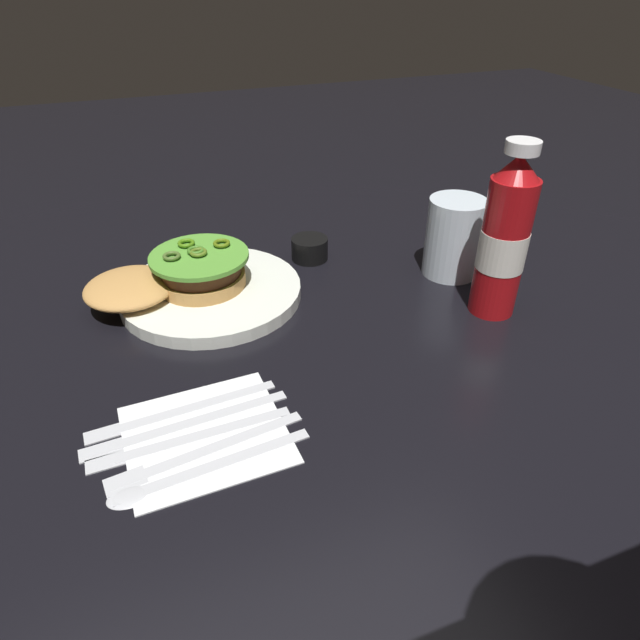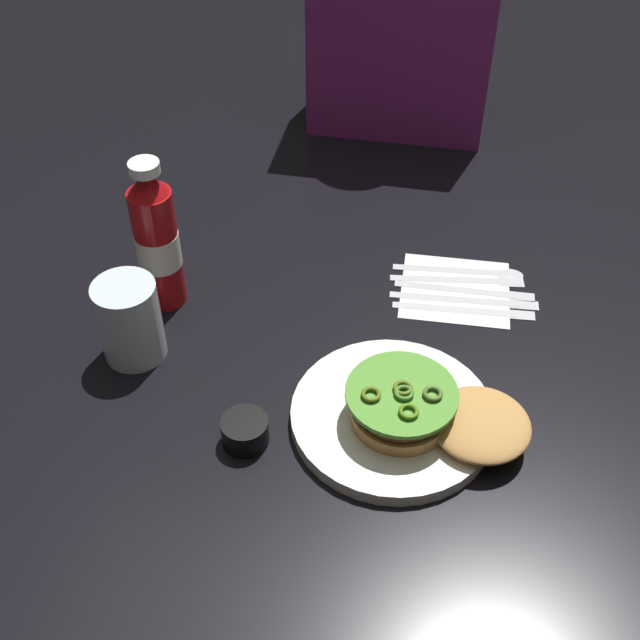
{
  "view_description": "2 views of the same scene",
  "coord_description": "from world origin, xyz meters",
  "px_view_note": "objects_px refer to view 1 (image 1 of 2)",
  "views": [
    {
      "loc": [
        0.23,
        0.53,
        0.39
      ],
      "look_at": [
        0.05,
        0.04,
        0.04
      ],
      "focal_mm": 30.65,
      "sensor_mm": 36.0,
      "label": 1
    },
    {
      "loc": [
        0.18,
        -0.76,
        0.76
      ],
      "look_at": [
        0.03,
        -0.01,
        0.05
      ],
      "focal_mm": 45.54,
      "sensor_mm": 36.0,
      "label": 2
    }
  ],
  "objects_px": {
    "napkin": "(205,434)",
    "butter_knife": "(179,439)",
    "burger_sandwich": "(175,276)",
    "spoon_utensil": "(184,474)",
    "ketchup_bottle": "(504,240)",
    "condiment_cup": "(310,249)",
    "fork_utensil": "(191,454)",
    "water_glass": "(454,237)",
    "steak_knife": "(171,411)",
    "dinner_plate": "(211,292)",
    "table_knife": "(174,425)"
  },
  "relations": [
    {
      "from": "burger_sandwich",
      "to": "water_glass",
      "type": "distance_m",
      "value": 0.39
    },
    {
      "from": "condiment_cup",
      "to": "table_knife",
      "type": "xyz_separation_m",
      "value": [
        0.25,
        0.3,
        -0.01
      ]
    },
    {
      "from": "water_glass",
      "to": "table_knife",
      "type": "height_order",
      "value": "water_glass"
    },
    {
      "from": "burger_sandwich",
      "to": "water_glass",
      "type": "height_order",
      "value": "water_glass"
    },
    {
      "from": "burger_sandwich",
      "to": "spoon_utensil",
      "type": "relative_size",
      "value": 1.15
    },
    {
      "from": "napkin",
      "to": "table_knife",
      "type": "xyz_separation_m",
      "value": [
        0.03,
        -0.02,
        0.0
      ]
    },
    {
      "from": "napkin",
      "to": "steak_knife",
      "type": "bearing_deg",
      "value": -56.86
    },
    {
      "from": "dinner_plate",
      "to": "spoon_utensil",
      "type": "height_order",
      "value": "dinner_plate"
    },
    {
      "from": "fork_utensil",
      "to": "napkin",
      "type": "bearing_deg",
      "value": -127.16
    },
    {
      "from": "ketchup_bottle",
      "to": "napkin",
      "type": "height_order",
      "value": "ketchup_bottle"
    },
    {
      "from": "spoon_utensil",
      "to": "water_glass",
      "type": "bearing_deg",
      "value": -150.09
    },
    {
      "from": "ketchup_bottle",
      "to": "fork_utensil",
      "type": "height_order",
      "value": "ketchup_bottle"
    },
    {
      "from": "ketchup_bottle",
      "to": "steak_knife",
      "type": "bearing_deg",
      "value": 7.03
    },
    {
      "from": "ketchup_bottle",
      "to": "napkin",
      "type": "xyz_separation_m",
      "value": [
        0.4,
        0.09,
        -0.1
      ]
    },
    {
      "from": "fork_utensil",
      "to": "spoon_utensil",
      "type": "xyz_separation_m",
      "value": [
        0.01,
        0.02,
        -0.0
      ]
    },
    {
      "from": "condiment_cup",
      "to": "ketchup_bottle",
      "type": "bearing_deg",
      "value": 127.78
    },
    {
      "from": "butter_knife",
      "to": "water_glass",
      "type": "bearing_deg",
      "value": -154.64
    },
    {
      "from": "table_knife",
      "to": "spoon_utensil",
      "type": "relative_size",
      "value": 1.1
    },
    {
      "from": "steak_knife",
      "to": "burger_sandwich",
      "type": "bearing_deg",
      "value": -100.59
    },
    {
      "from": "burger_sandwich",
      "to": "table_knife",
      "type": "relative_size",
      "value": 1.05
    },
    {
      "from": "spoon_utensil",
      "to": "dinner_plate",
      "type": "bearing_deg",
      "value": -106.05
    },
    {
      "from": "fork_utensil",
      "to": "spoon_utensil",
      "type": "height_order",
      "value": "same"
    },
    {
      "from": "napkin",
      "to": "ketchup_bottle",
      "type": "bearing_deg",
      "value": -166.8
    },
    {
      "from": "dinner_plate",
      "to": "burger_sandwich",
      "type": "height_order",
      "value": "burger_sandwich"
    },
    {
      "from": "condiment_cup",
      "to": "steak_knife",
      "type": "height_order",
      "value": "condiment_cup"
    },
    {
      "from": "burger_sandwich",
      "to": "butter_knife",
      "type": "height_order",
      "value": "burger_sandwich"
    },
    {
      "from": "condiment_cup",
      "to": "spoon_utensil",
      "type": "relative_size",
      "value": 0.3
    },
    {
      "from": "dinner_plate",
      "to": "napkin",
      "type": "distance_m",
      "value": 0.26
    },
    {
      "from": "butter_knife",
      "to": "spoon_utensil",
      "type": "bearing_deg",
      "value": 87.06
    },
    {
      "from": "ketchup_bottle",
      "to": "water_glass",
      "type": "xyz_separation_m",
      "value": [
        -0.0,
        -0.11,
        -0.04
      ]
    },
    {
      "from": "dinner_plate",
      "to": "napkin",
      "type": "xyz_separation_m",
      "value": [
        0.06,
        0.25,
        -0.01
      ]
    },
    {
      "from": "ketchup_bottle",
      "to": "condiment_cup",
      "type": "distance_m",
      "value": 0.29
    },
    {
      "from": "burger_sandwich",
      "to": "ketchup_bottle",
      "type": "relative_size",
      "value": 0.98
    },
    {
      "from": "napkin",
      "to": "butter_knife",
      "type": "distance_m",
      "value": 0.03
    },
    {
      "from": "water_glass",
      "to": "table_knife",
      "type": "bearing_deg",
      "value": 23.04
    },
    {
      "from": "napkin",
      "to": "spoon_utensil",
      "type": "xyz_separation_m",
      "value": [
        0.03,
        0.05,
        0.0
      ]
    },
    {
      "from": "burger_sandwich",
      "to": "spoon_utensil",
      "type": "distance_m",
      "value": 0.31
    },
    {
      "from": "spoon_utensil",
      "to": "condiment_cup",
      "type": "bearing_deg",
      "value": -124.82
    },
    {
      "from": "burger_sandwich",
      "to": "water_glass",
      "type": "relative_size",
      "value": 1.93
    },
    {
      "from": "condiment_cup",
      "to": "spoon_utensil",
      "type": "bearing_deg",
      "value": 55.18
    },
    {
      "from": "ketchup_bottle",
      "to": "table_knife",
      "type": "distance_m",
      "value": 0.44
    },
    {
      "from": "condiment_cup",
      "to": "butter_knife",
      "type": "bearing_deg",
      "value": 51.83
    },
    {
      "from": "spoon_utensil",
      "to": "napkin",
      "type": "bearing_deg",
      "value": -121.46
    },
    {
      "from": "steak_knife",
      "to": "ketchup_bottle",
      "type": "bearing_deg",
      "value": -172.97
    },
    {
      "from": "dinner_plate",
      "to": "napkin",
      "type": "bearing_deg",
      "value": 77.04
    },
    {
      "from": "ketchup_bottle",
      "to": "spoon_utensil",
      "type": "bearing_deg",
      "value": 18.05
    },
    {
      "from": "condiment_cup",
      "to": "fork_utensil",
      "type": "distance_m",
      "value": 0.42
    },
    {
      "from": "napkin",
      "to": "condiment_cup",
      "type": "bearing_deg",
      "value": -125.28
    },
    {
      "from": "fork_utensil",
      "to": "water_glass",
      "type": "bearing_deg",
      "value": -151.74
    },
    {
      "from": "table_knife",
      "to": "fork_utensil",
      "type": "distance_m",
      "value": 0.04
    }
  ]
}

